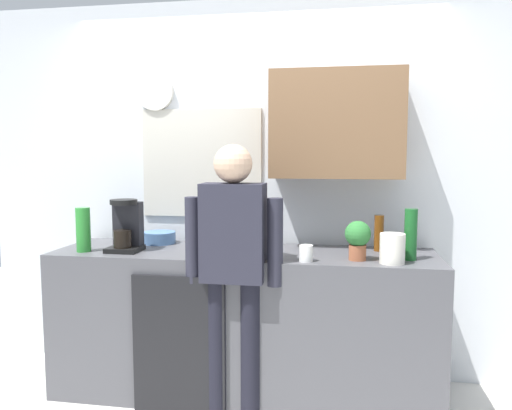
% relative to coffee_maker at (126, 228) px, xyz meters
% --- Properties ---
extents(kitchen_counter, '(2.41, 0.64, 0.93)m').
position_rel_coffee_maker_xyz_m(kitchen_counter, '(0.74, 0.10, -0.61)').
color(kitchen_counter, '#4C4C51').
rests_on(kitchen_counter, ground_plane).
extents(dishwasher_panel, '(0.56, 0.02, 0.84)m').
position_rel_coffee_maker_xyz_m(dishwasher_panel, '(0.42, -0.24, -0.66)').
color(dishwasher_panel, black).
rests_on(dishwasher_panel, ground_plane).
extents(back_wall_assembly, '(4.01, 0.42, 2.60)m').
position_rel_coffee_maker_xyz_m(back_wall_assembly, '(0.82, 0.49, 0.29)').
color(back_wall_assembly, silver).
rests_on(back_wall_assembly, ground_plane).
extents(coffee_maker, '(0.20, 0.20, 0.33)m').
position_rel_coffee_maker_xyz_m(coffee_maker, '(0.00, 0.00, 0.00)').
color(coffee_maker, black).
rests_on(coffee_maker, kitchen_counter).
extents(bottle_clear_soda, '(0.09, 0.09, 0.28)m').
position_rel_coffee_maker_xyz_m(bottle_clear_soda, '(-0.25, -0.07, -0.01)').
color(bottle_clear_soda, '#2D8C33').
rests_on(bottle_clear_soda, kitchen_counter).
extents(bottle_dark_sauce, '(0.06, 0.06, 0.18)m').
position_rel_coffee_maker_xyz_m(bottle_dark_sauce, '(0.55, -0.06, -0.06)').
color(bottle_dark_sauce, black).
rests_on(bottle_dark_sauce, kitchen_counter).
extents(bottle_green_wine, '(0.07, 0.07, 0.30)m').
position_rel_coffee_maker_xyz_m(bottle_green_wine, '(1.75, 0.01, 0.00)').
color(bottle_green_wine, '#195923').
rests_on(bottle_green_wine, kitchen_counter).
extents(bottle_amber_beer, '(0.06, 0.06, 0.23)m').
position_rel_coffee_maker_xyz_m(bottle_amber_beer, '(1.59, 0.25, -0.03)').
color(bottle_amber_beer, brown).
rests_on(bottle_amber_beer, kitchen_counter).
extents(cup_white_mug, '(0.08, 0.08, 0.09)m').
position_rel_coffee_maker_xyz_m(cup_white_mug, '(1.15, -0.14, -0.10)').
color(cup_white_mug, white).
rests_on(cup_white_mug, kitchen_counter).
extents(cup_blue_mug, '(0.08, 0.08, 0.10)m').
position_rel_coffee_maker_xyz_m(cup_blue_mug, '(0.70, 0.18, -0.10)').
color(cup_blue_mug, '#3351B2').
rests_on(cup_blue_mug, kitchen_counter).
extents(mixing_bowl, '(0.22, 0.22, 0.08)m').
position_rel_coffee_maker_xyz_m(mixing_bowl, '(0.11, 0.28, -0.11)').
color(mixing_bowl, '#4C72A5').
rests_on(mixing_bowl, kitchen_counter).
extents(potted_plant, '(0.15, 0.15, 0.23)m').
position_rel_coffee_maker_xyz_m(potted_plant, '(1.44, -0.05, -0.01)').
color(potted_plant, '#9E5638').
rests_on(potted_plant, kitchen_counter).
extents(dish_soap, '(0.06, 0.06, 0.18)m').
position_rel_coffee_maker_xyz_m(dish_soap, '(0.80, -0.05, -0.07)').
color(dish_soap, blue).
rests_on(dish_soap, kitchen_counter).
extents(storage_canister, '(0.14, 0.14, 0.17)m').
position_rel_coffee_maker_xyz_m(storage_canister, '(1.63, -0.11, -0.06)').
color(storage_canister, silver).
rests_on(storage_canister, kitchen_counter).
extents(person_at_sink, '(0.57, 0.22, 1.60)m').
position_rel_coffee_maker_xyz_m(person_at_sink, '(0.74, -0.20, -0.13)').
color(person_at_sink, black).
rests_on(person_at_sink, ground_plane).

